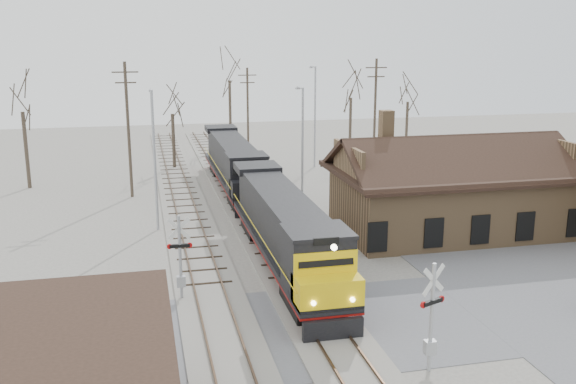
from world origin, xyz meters
name	(u,v)px	position (x,y,z in m)	size (l,w,h in m)	color
ground	(323,327)	(0.00, 0.00, 0.00)	(140.00, 140.00, 0.00)	#A29D92
road	(323,327)	(0.00, 0.00, 0.01)	(60.00, 9.00, 0.03)	slate
track_main	(261,229)	(0.00, 15.00, 0.07)	(3.40, 90.00, 0.24)	#A29D92
track_siding	(193,234)	(-4.50, 15.00, 0.07)	(3.40, 90.00, 0.24)	#A29D92
depot	(450,196)	(11.99, 12.00, 2.41)	(15.20, 9.31, 7.90)	olive
locomotive_lead	(286,231)	(0.00, 7.47, 2.22)	(2.84, 19.01, 4.22)	black
locomotive_trailing	(234,164)	(0.00, 26.76, 2.22)	(2.84, 19.01, 3.99)	black
crossbuck_near	(431,322)	(2.88, -4.57, 2.02)	(1.18, 0.54, 4.36)	#A5A8AD
crossbuck_far	(180,261)	(-5.90, 4.46, 1.98)	(1.21, 0.32, 4.25)	#A5A8AD
streetlight_a	(154,153)	(-6.64, 16.80, 5.15)	(0.25, 2.04, 9.22)	#A5A8AD
streetlight_b	(302,138)	(4.57, 21.94, 4.93)	(0.25, 2.04, 8.80)	#A5A8AD
streetlight_c	(315,112)	(9.12, 34.96, 5.43)	(0.25, 2.04, 9.77)	#A5A8AD
utility_pole_a	(128,128)	(-8.36, 26.31, 5.56)	(2.00, 0.24, 10.65)	#382D23
utility_pole_b	(248,108)	(4.14, 44.51, 4.84)	(2.00, 0.24, 9.25)	#382D23
utility_pole_c	(375,115)	(13.40, 29.86, 5.53)	(2.00, 0.24, 10.61)	#382D23
tree_a	(21,99)	(-16.86, 31.46, 7.50)	(4.30, 4.30, 10.54)	#382D23
tree_b	(172,105)	(-4.39, 37.17, 6.16)	(3.54, 3.54, 8.67)	#382D23
tree_c	(229,69)	(2.86, 49.30, 8.85)	(5.07, 5.07, 12.41)	#382D23
tree_d	(351,88)	(14.56, 40.23, 7.18)	(4.12, 4.12, 10.08)	#382D23
tree_e	(408,93)	(21.12, 40.35, 6.50)	(3.73, 3.73, 9.14)	#382D23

